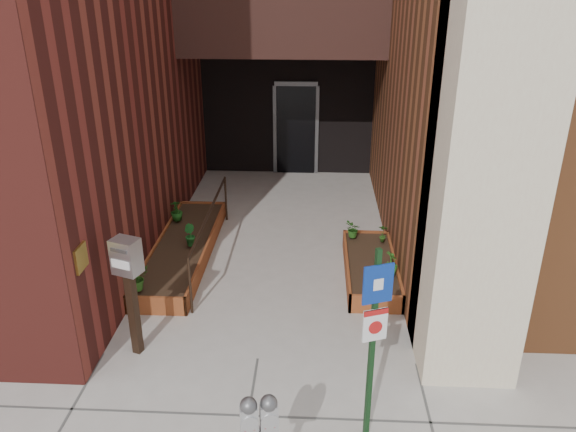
# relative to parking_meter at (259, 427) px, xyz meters

# --- Properties ---
(ground) EXTENTS (80.00, 80.00, 0.00)m
(ground) POSITION_rel_parking_meter_xyz_m (-0.27, 2.26, -1.08)
(ground) COLOR #9E9991
(ground) RESTS_ON ground
(planter_left) EXTENTS (0.90, 3.60, 0.30)m
(planter_left) POSITION_rel_parking_meter_xyz_m (-1.82, 4.96, -0.95)
(planter_left) COLOR brown
(planter_left) RESTS_ON ground
(planter_right) EXTENTS (0.80, 2.20, 0.30)m
(planter_right) POSITION_rel_parking_meter_xyz_m (1.33, 4.46, -0.95)
(planter_right) COLOR brown
(planter_right) RESTS_ON ground
(handrail) EXTENTS (0.04, 3.34, 0.90)m
(handrail) POSITION_rel_parking_meter_xyz_m (-1.32, 4.91, -0.33)
(handrail) COLOR black
(handrail) RESTS_ON ground
(parking_meter) EXTENTS (0.32, 0.18, 1.40)m
(parking_meter) POSITION_rel_parking_meter_xyz_m (0.00, 0.00, 0.00)
(parking_meter) COLOR #B1B1B3
(parking_meter) RESTS_ON ground
(sign_post) EXTENTS (0.29, 0.12, 2.21)m
(sign_post) POSITION_rel_parking_meter_xyz_m (1.01, 1.05, 0.28)
(sign_post) COLOR black
(sign_post) RESTS_ON ground
(payment_dropbox) EXTENTS (0.38, 0.33, 1.62)m
(payment_dropbox) POSITION_rel_parking_meter_xyz_m (-1.83, 2.34, 0.08)
(payment_dropbox) COLOR black
(payment_dropbox) RESTS_ON ground
(shrub_left_a) EXTENTS (0.49, 0.49, 0.38)m
(shrub_left_a) POSITION_rel_parking_meter_xyz_m (-2.12, 3.38, -0.59)
(shrub_left_a) COLOR #2C611B
(shrub_left_a) RESTS_ON planter_left
(shrub_left_b) EXTENTS (0.29, 0.29, 0.37)m
(shrub_left_b) POSITION_rel_parking_meter_xyz_m (-1.66, 4.83, -0.60)
(shrub_left_b) COLOR #18561D
(shrub_left_b) RESTS_ON planter_left
(shrub_left_c) EXTENTS (0.26, 0.26, 0.39)m
(shrub_left_c) POSITION_rel_parking_meter_xyz_m (-2.12, 5.84, -0.59)
(shrub_left_c) COLOR #1D5919
(shrub_left_c) RESTS_ON planter_left
(shrub_left_d) EXTENTS (0.20, 0.20, 0.35)m
(shrub_left_d) POSITION_rel_parking_meter_xyz_m (-2.12, 5.82, -0.61)
(shrub_left_d) COLOR #265B1A
(shrub_left_d) RESTS_ON planter_left
(shrub_right_a) EXTENTS (0.22, 0.22, 0.38)m
(shrub_right_a) POSITION_rel_parking_meter_xyz_m (1.58, 4.00, -0.59)
(shrub_right_a) COLOR #27631C
(shrub_right_a) RESTS_ON planter_right
(shrub_right_b) EXTENTS (0.21, 0.21, 0.32)m
(shrub_right_b) POSITION_rel_parking_meter_xyz_m (1.58, 5.12, -0.62)
(shrub_right_b) COLOR #275618
(shrub_right_b) RESTS_ON planter_right
(shrub_right_c) EXTENTS (0.34, 0.34, 0.29)m
(shrub_right_c) POSITION_rel_parking_meter_xyz_m (1.08, 5.27, -0.63)
(shrub_right_c) COLOR #265C1A
(shrub_right_c) RESTS_ON planter_right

